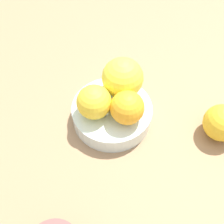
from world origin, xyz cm
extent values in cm
cube|color=#997551|center=(0.00, 0.00, -1.00)|extent=(110.00, 110.00, 2.00)
cylinder|color=silver|center=(0.00, 0.00, 0.33)|extent=(9.63, 9.63, 0.66)
cylinder|color=silver|center=(0.00, 0.00, 1.84)|extent=(15.53, 15.53, 3.67)
sphere|color=#F9A823|center=(2.56, -2.49, 6.78)|extent=(6.22, 6.22, 6.22)
sphere|color=yellow|center=(-3.29, -0.95, 6.86)|extent=(6.38, 6.38, 6.38)
sphere|color=yellow|center=(2.21, 3.87, 7.63)|extent=(7.91, 7.91, 7.91)
sphere|color=yellow|center=(20.07, -4.46, 3.48)|extent=(6.95, 6.95, 6.95)
camera|label=1|loc=(-1.77, -32.19, 47.16)|focal=45.58mm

